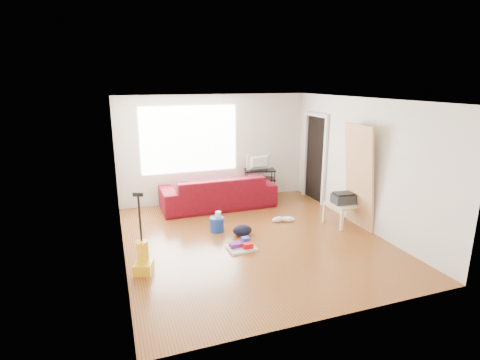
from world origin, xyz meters
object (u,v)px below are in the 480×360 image
object	(u,v)px
side_table	(343,206)
vacuum	(143,258)
backpack	(242,235)
cleaning_tray	(242,246)
bucket	(217,231)
tv_stand	(260,184)
sofa	(218,207)

from	to	relation	value
side_table	vacuum	xyz separation A→B (m)	(-3.95, -0.66, -0.15)
vacuum	backpack	bearing A→B (deg)	42.51
cleaning_tray	vacuum	size ratio (longest dim) A/B	0.39
cleaning_tray	backpack	bearing A→B (deg)	69.49
backpack	cleaning_tray	bearing A→B (deg)	-107.34
bucket	cleaning_tray	size ratio (longest dim) A/B	0.57
bucket	cleaning_tray	distance (m)	0.92
tv_stand	side_table	size ratio (longest dim) A/B	1.26
sofa	cleaning_tray	distance (m)	2.28
side_table	vacuum	world-z (taller)	vacuum
sofa	vacuum	xyz separation A→B (m)	(-1.90, -2.52, 0.23)
cleaning_tray	side_table	bearing A→B (deg)	10.04
cleaning_tray	backpack	xyz separation A→B (m)	(0.20, 0.54, -0.05)
side_table	bucket	xyz separation A→B (m)	(-2.47, 0.49, -0.38)
cleaning_tray	vacuum	xyz separation A→B (m)	(-1.67, -0.26, 0.18)
backpack	vacuum	distance (m)	2.05
side_table	vacuum	distance (m)	4.01
sofa	bucket	xyz separation A→B (m)	(-0.41, -1.37, 0.00)
sofa	cleaning_tray	xyz separation A→B (m)	(-0.23, -2.26, 0.05)
sofa	bucket	size ratio (longest dim) A/B	9.31
bucket	side_table	bearing A→B (deg)	-11.26
tv_stand	bucket	bearing A→B (deg)	-120.34
cleaning_tray	backpack	size ratio (longest dim) A/B	1.33
bucket	backpack	world-z (taller)	bucket
vacuum	sofa	bearing A→B (deg)	72.44
side_table	cleaning_tray	world-z (taller)	side_table
backpack	vacuum	world-z (taller)	vacuum
bucket	backpack	bearing A→B (deg)	-41.99
backpack	vacuum	bearing A→B (deg)	-153.71
tv_stand	vacuum	xyz separation A→B (m)	(-3.03, -2.79, -0.14)
tv_stand	vacuum	bearing A→B (deg)	-124.30
vacuum	bucket	bearing A→B (deg)	57.25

